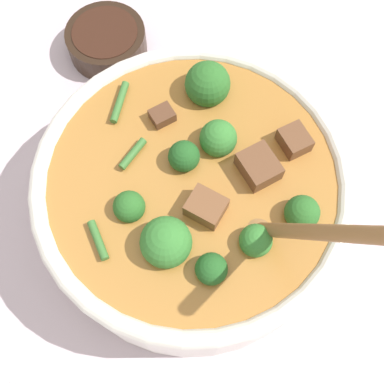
# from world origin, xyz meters

# --- Properties ---
(ground_plane) EXTENTS (4.00, 4.00, 0.00)m
(ground_plane) POSITION_xyz_m (0.00, 0.00, 0.00)
(ground_plane) COLOR silver
(stew_bowl) EXTENTS (0.32, 0.29, 0.28)m
(stew_bowl) POSITION_xyz_m (0.00, -0.00, 0.06)
(stew_bowl) COLOR white
(stew_bowl) RESTS_ON ground_plane
(condiment_bowl) EXTENTS (0.09, 0.09, 0.03)m
(condiment_bowl) POSITION_xyz_m (-0.15, 0.18, 0.02)
(condiment_bowl) COLOR black
(condiment_bowl) RESTS_ON ground_plane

